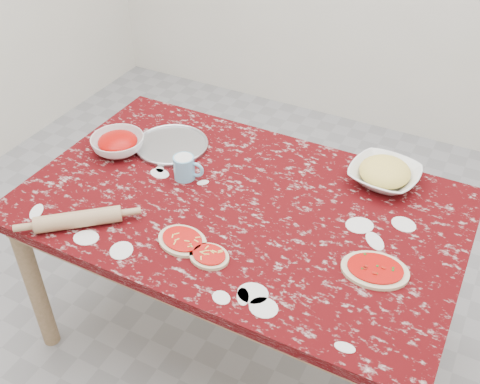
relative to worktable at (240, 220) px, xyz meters
name	(u,v)px	position (x,y,z in m)	size (l,w,h in m)	color
ground	(240,332)	(0.00, 0.00, -0.67)	(4.00, 4.00, 0.00)	gray
worktable	(240,220)	(0.00, 0.00, 0.00)	(1.60, 1.00, 0.75)	#400508
pizza_tray	(172,145)	(-0.43, 0.20, 0.09)	(0.30, 0.30, 0.01)	#B2B2B7
sauce_bowl	(118,144)	(-0.60, 0.07, 0.12)	(0.22, 0.22, 0.07)	white
cheese_bowl	(384,176)	(0.43, 0.36, 0.11)	(0.26, 0.26, 0.06)	white
flour_mug	(185,167)	(-0.26, 0.04, 0.13)	(0.12, 0.08, 0.09)	#70B5DD
pizza_left	(182,241)	(-0.08, -0.28, 0.09)	(0.20, 0.17, 0.02)	beige
pizza_mid	(209,256)	(0.04, -0.30, 0.09)	(0.14, 0.12, 0.02)	beige
pizza_right	(375,270)	(0.54, -0.11, 0.09)	(0.25, 0.20, 0.02)	beige
rolling_pin	(78,219)	(-0.44, -0.37, 0.11)	(0.06, 0.06, 0.30)	tan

